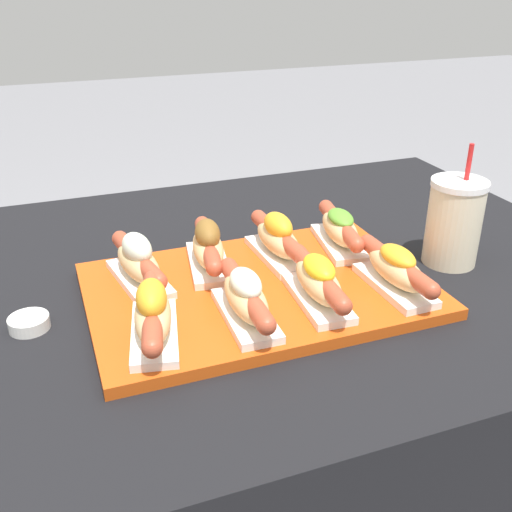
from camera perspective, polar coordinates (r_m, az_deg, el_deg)
patio_table at (r=1.21m, az=-1.44°, el=-15.80°), size 1.31×0.89×0.68m
serving_tray at (r=0.93m, az=0.43°, el=-3.22°), size 0.52×0.35×0.02m
hot_dog_0 at (r=0.80m, az=-9.80°, el=-5.44°), size 0.09×0.19×0.08m
hot_dog_1 at (r=0.82m, az=-0.98°, el=-3.96°), size 0.06×0.20×0.07m
hot_dog_2 at (r=0.87m, az=5.95°, el=-2.41°), size 0.07×0.20×0.07m
hot_dog_3 at (r=0.92m, az=13.22°, el=-1.23°), size 0.06×0.20×0.07m
hot_dog_4 at (r=0.93m, az=-11.15°, el=-0.54°), size 0.08×0.19×0.08m
hot_dog_5 at (r=0.97m, az=-4.60°, el=0.85°), size 0.08×0.19×0.08m
hot_dog_6 at (r=1.00m, az=2.10°, el=1.69°), size 0.06×0.20×0.08m
hot_dog_7 at (r=1.05m, az=7.99°, el=2.56°), size 0.08×0.19×0.06m
sauce_bowl at (r=0.91m, az=-20.81°, el=-5.91°), size 0.06×0.06×0.02m
drink_cup at (r=1.06m, az=18.34°, el=3.08°), size 0.09×0.09×0.21m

